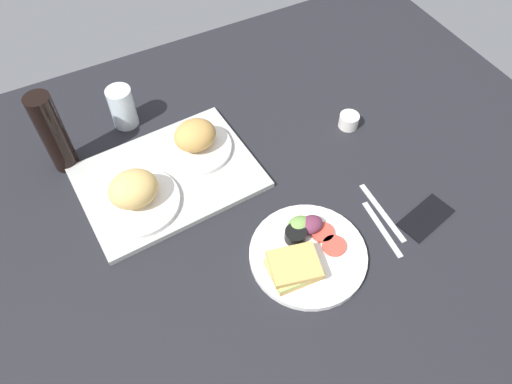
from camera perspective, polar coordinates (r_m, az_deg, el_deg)
ground_plane at (r=122.06cm, az=-0.18°, el=-2.90°), size 190.00×150.00×3.00cm
serving_tray at (r=128.68cm, az=-10.31°, el=1.72°), size 46.85×35.57×1.60cm
bread_plate_near at (r=121.25cm, az=-14.12°, el=-0.22°), size 21.26×21.26×9.76cm
bread_plate_far at (r=130.42cm, az=-7.20°, el=6.09°), size 19.74×19.74×9.15cm
plate_with_salad at (r=113.41cm, az=5.80°, el=-7.10°), size 27.56×27.56×5.40cm
drinking_glass at (r=141.87cm, az=-15.50°, el=9.62°), size 7.01×7.01×12.23cm
soda_bottle at (r=131.97cm, az=-22.86°, el=6.40°), size 6.40×6.40×23.75cm
espresso_cup at (r=141.40cm, az=10.90°, el=8.27°), size 5.60×5.60×4.00cm
fork at (r=121.92cm, az=14.68°, el=-4.21°), size 3.02×17.06×0.50cm
knife at (r=124.76cm, az=14.69°, el=-2.30°), size 2.30×19.05×0.50cm
cell_phone at (r=126.86cm, az=19.46°, el=-2.83°), size 15.65×10.24×0.80cm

